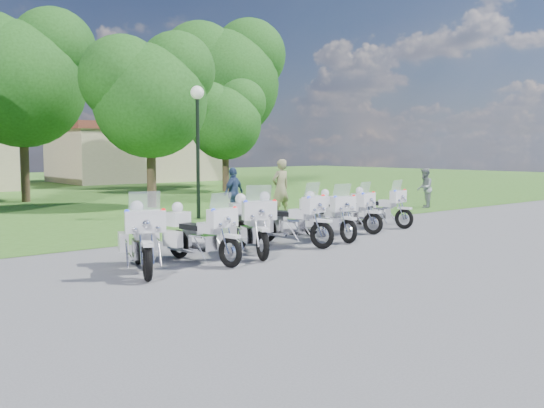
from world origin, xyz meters
TOP-DOWN VIEW (x-y plane):
  - ground at (0.00, 0.00)m, footprint 100.00×100.00m
  - motorcycle_0 at (-4.05, 0.02)m, footprint 1.29×2.21m
  - motorcycle_1 at (-2.71, 0.11)m, footprint 0.92×2.15m
  - motorcycle_2 at (-1.29, 0.28)m, footprint 1.28×2.21m
  - motorcycle_3 at (0.15, 0.64)m, footprint 1.09×2.24m
  - motorcycle_4 at (1.54, 0.78)m, footprint 0.86×2.16m
  - motorcycle_5 at (2.91, 1.41)m, footprint 0.99×2.08m
  - motorcycle_6 at (4.53, 1.61)m, footprint 0.91×2.08m
  - lamp_post at (1.47, 6.72)m, footprint 0.44×0.44m
  - tree_1 at (-0.98, 16.91)m, footprint 6.33×5.40m
  - tree_2 at (2.09, 11.20)m, footprint 5.20×4.43m
  - tree_3 at (9.66, 16.94)m, footprint 4.61×3.93m
  - tree_4 at (12.38, 20.90)m, footprint 7.83×6.68m
  - building_east at (11.00, 30.00)m, footprint 11.44×7.28m
  - bystander_a at (3.96, 5.44)m, footprint 0.72×0.48m
  - bystander_b at (10.28, 4.20)m, footprint 0.95×0.89m
  - bystander_c at (2.43, 6.05)m, footprint 1.07×0.72m

SIDE VIEW (x-z plane):
  - ground at x=0.00m, z-range 0.00..0.00m
  - motorcycle_6 at x=4.53m, z-range -0.11..1.29m
  - motorcycle_5 at x=2.91m, z-range -0.12..1.30m
  - motorcycle_1 at x=-2.71m, z-range -0.12..1.33m
  - motorcycle_4 at x=1.54m, z-range -0.12..1.33m
  - motorcycle_3 at x=0.15m, z-range -0.13..1.41m
  - motorcycle_2 at x=-1.29m, z-range -0.13..1.43m
  - motorcycle_0 at x=-4.05m, z-range -0.13..1.43m
  - bystander_b at x=10.28m, z-range 0.00..1.55m
  - bystander_c at x=2.43m, z-range 0.00..1.68m
  - bystander_a at x=3.96m, z-range 0.00..1.95m
  - building_east at x=11.00m, z-range 0.02..4.12m
  - lamp_post at x=1.47m, z-range 1.10..5.45m
  - tree_3 at x=9.66m, z-range 0.99..7.13m
  - tree_2 at x=2.09m, z-range 1.12..8.05m
  - tree_1 at x=-0.98m, z-range 1.36..9.80m
  - tree_4 at x=12.38m, z-range 1.69..12.13m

